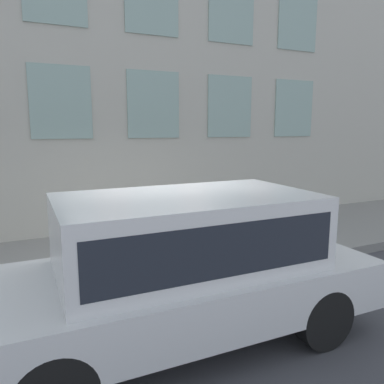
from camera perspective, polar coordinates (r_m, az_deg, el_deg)
name	(u,v)px	position (r m, az deg, el deg)	size (l,w,h in m)	color
ground_plane	(163,293)	(5.84, -4.44, -15.07)	(80.00, 80.00, 0.00)	#47474C
sidewalk	(134,255)	(7.22, -8.89, -9.47)	(3.18, 60.00, 0.18)	gray
fire_hydrant	(172,245)	(6.13, -3.14, -8.13)	(0.32, 0.44, 0.77)	gold
person	(211,219)	(6.50, 2.94, -4.11)	(0.29, 0.19, 1.19)	#232328
parked_truck_white_near	(184,259)	(4.31, -1.28, -10.16)	(1.84, 4.58, 1.72)	black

